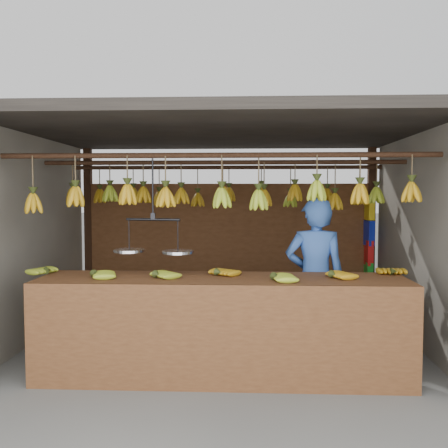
{
  "coord_description": "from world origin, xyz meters",
  "views": [
    {
      "loc": [
        0.27,
        -5.53,
        1.64
      ],
      "look_at": [
        0.0,
        0.3,
        1.3
      ],
      "focal_mm": 40.0,
      "sensor_mm": 36.0,
      "label": 1
    }
  ],
  "objects": [
    {
      "name": "ground",
      "position": [
        0.0,
        0.0,
        0.0
      ],
      "size": [
        80.0,
        80.0,
        0.0
      ],
      "primitive_type": "plane",
      "color": "#5B5B57"
    },
    {
      "name": "stall",
      "position": [
        0.0,
        0.33,
        1.97
      ],
      "size": [
        4.3,
        3.3,
        2.4
      ],
      "color": "black",
      "rests_on": "ground"
    },
    {
      "name": "counter",
      "position": [
        0.05,
        -1.23,
        0.7
      ],
      "size": [
        3.44,
        0.75,
        0.96
      ],
      "color": "brown",
      "rests_on": "ground"
    },
    {
      "name": "hanging_bananas",
      "position": [
        0.0,
        0.01,
        1.63
      ],
      "size": [
        3.59,
        2.25,
        0.4
      ],
      "color": "#B38113",
      "rests_on": "ground"
    },
    {
      "name": "balance_scale",
      "position": [
        -0.59,
        -1.0,
        1.17
      ],
      "size": [
        0.75,
        0.37,
        0.89
      ],
      "color": "black",
      "rests_on": "ground"
    },
    {
      "name": "vendor",
      "position": [
        0.95,
        -0.6,
        0.81
      ],
      "size": [
        0.6,
        0.41,
        1.61
      ],
      "primitive_type": "imported",
      "rotation": [
        0.0,
        0.0,
        3.1
      ],
      "color": "#3359A5",
      "rests_on": "ground"
    },
    {
      "name": "bag_bundles",
      "position": [
        1.94,
        1.35,
        1.0
      ],
      "size": [
        0.08,
        0.26,
        1.26
      ],
      "color": "yellow",
      "rests_on": "ground"
    }
  ]
}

